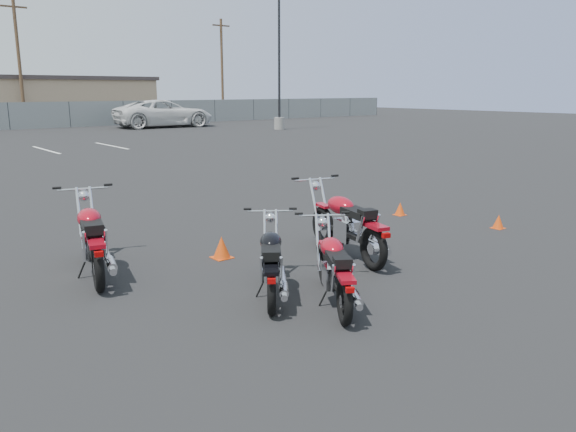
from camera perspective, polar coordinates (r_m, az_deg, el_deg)
ground at (r=8.55m, az=1.49°, el=-5.13°), size 120.00×120.00×0.00m
motorcycle_front_red at (r=8.52m, az=-19.23°, el=-2.28°), size 1.11×2.32×1.14m
motorcycle_second_black at (r=7.27m, az=-1.67°, el=-4.74°), size 1.49×1.79×0.97m
motorcycle_third_red at (r=7.01m, az=4.77°, el=-5.43°), size 1.40×1.84×0.97m
motorcycle_rear_red at (r=8.97m, az=6.05°, el=-0.86°), size 1.09×2.34×1.15m
training_cone_near at (r=12.21m, az=11.32°, el=0.73°), size 0.23×0.23×0.27m
training_cone_far at (r=11.55m, az=20.60°, el=-0.53°), size 0.23×0.23×0.27m
training_cone_extra at (r=8.98m, az=-6.75°, el=-3.17°), size 0.30×0.30×0.35m
light_pole_east at (r=38.27m, az=-0.89°, el=12.35°), size 0.80×0.70×9.37m
tan_building_east at (r=52.47m, az=-22.37°, el=10.95°), size 14.40×9.40×3.70m
utility_pole_c at (r=46.63m, az=-25.65°, el=14.05°), size 1.80×0.24×9.00m
utility_pole_d at (r=54.73m, az=-6.72°, el=14.79°), size 1.80×0.24×9.00m
white_van at (r=41.61m, az=-12.52°, el=10.91°), size 3.93×8.28×3.05m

